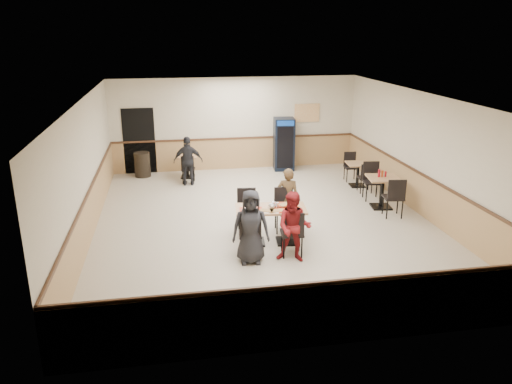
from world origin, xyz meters
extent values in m
plane|color=beige|center=(0.00, 0.00, 0.00)|extent=(10.00, 10.00, 0.00)
plane|color=silver|center=(0.00, 0.00, 3.00)|extent=(10.00, 10.00, 0.00)
plane|color=beige|center=(0.00, 5.00, 1.50)|extent=(8.00, 0.00, 8.00)
plane|color=beige|center=(0.00, -5.00, 1.50)|extent=(8.00, 0.00, 8.00)
plane|color=beige|center=(-4.00, 0.00, 1.50)|extent=(0.00, 10.00, 10.00)
plane|color=beige|center=(4.00, 0.00, 1.50)|extent=(0.00, 10.00, 10.00)
cube|color=tan|center=(0.00, 4.99, 0.50)|extent=(7.98, 0.03, 1.00)
cube|color=tan|center=(3.98, 0.00, 0.50)|extent=(0.03, 9.98, 1.00)
cube|color=#472B19|center=(0.00, 4.97, 1.03)|extent=(7.98, 0.04, 0.06)
cube|color=black|center=(-3.10, 4.98, 1.05)|extent=(1.00, 0.02, 2.10)
cube|color=orange|center=(2.40, 4.96, 1.80)|extent=(0.85, 0.02, 0.60)
cube|color=black|center=(-0.46, -1.15, 0.02)|extent=(0.53, 0.53, 0.04)
cylinder|color=black|center=(-0.46, -1.15, 0.41)|extent=(0.10, 0.10, 0.73)
cube|color=tan|center=(-0.46, -1.15, 0.78)|extent=(0.83, 0.83, 0.04)
cube|color=black|center=(0.28, -1.23, 0.02)|extent=(0.53, 0.53, 0.04)
cylinder|color=black|center=(0.28, -1.23, 0.41)|extent=(0.10, 0.10, 0.73)
cube|color=tan|center=(0.28, -1.23, 0.78)|extent=(0.83, 0.83, 0.04)
imported|color=black|center=(-0.67, -2.05, 0.75)|extent=(0.78, 0.55, 1.51)
imported|color=maroon|center=(0.18, -2.14, 0.72)|extent=(0.85, 0.76, 1.45)
imported|color=#503B22|center=(0.49, -0.34, 0.71)|extent=(0.60, 0.48, 1.43)
imported|color=black|center=(-1.64, 3.40, 0.73)|extent=(0.89, 0.44, 1.47)
cube|color=#B9270C|center=(0.27, -1.39, 0.81)|extent=(0.52, 0.40, 0.02)
cube|color=#B9270C|center=(0.24, -1.10, 0.81)|extent=(0.52, 0.40, 0.02)
cube|color=#B9270C|center=(-0.53, -1.27, 0.81)|extent=(0.52, 0.40, 0.02)
cylinder|color=white|center=(-0.22, -1.37, 0.81)|extent=(0.25, 0.25, 0.01)
cube|color=#CA7A4E|center=(-0.22, -1.37, 0.82)|extent=(0.33, 0.27, 0.02)
cylinder|color=white|center=(-0.01, -1.42, 0.81)|extent=(0.25, 0.25, 0.01)
cube|color=#CA7A4E|center=(-0.01, -1.42, 0.82)|extent=(0.28, 0.19, 0.02)
cylinder|color=white|center=(-0.59, -1.27, 0.81)|extent=(0.25, 0.25, 0.01)
cube|color=#CA7A4E|center=(-0.59, -1.27, 0.82)|extent=(0.31, 0.24, 0.02)
cylinder|color=white|center=(0.38, -1.35, 0.81)|extent=(0.25, 0.25, 0.01)
cube|color=#CA7A4E|center=(0.38, -1.35, 0.82)|extent=(0.33, 0.30, 0.02)
cylinder|color=white|center=(0.25, -1.07, 0.81)|extent=(0.25, 0.25, 0.01)
cube|color=#CA7A4E|center=(0.25, -1.07, 0.82)|extent=(0.33, 0.29, 0.02)
cylinder|color=silver|center=(-0.44, -1.45, 0.86)|extent=(0.09, 0.09, 0.11)
cylinder|color=silver|center=(-0.65, -1.40, 0.86)|extent=(0.09, 0.09, 0.11)
cylinder|color=silver|center=(-0.35, -1.11, 0.86)|extent=(0.09, 0.09, 0.11)
cylinder|color=silver|center=(-0.03, -1.14, 0.87)|extent=(0.07, 0.07, 0.12)
cylinder|color=silver|center=(0.04, -1.20, 0.87)|extent=(0.07, 0.07, 0.12)
ellipsoid|color=silver|center=(-0.07, -1.21, 0.86)|extent=(0.16, 0.16, 0.11)
cube|color=black|center=(3.22, 0.51, 0.02)|extent=(0.56, 0.56, 0.04)
cylinder|color=black|center=(3.22, 0.51, 0.42)|extent=(0.10, 0.10, 0.75)
cube|color=tan|center=(3.22, 0.51, 0.80)|extent=(0.87, 0.87, 0.04)
cube|color=black|center=(3.28, 2.40, 0.02)|extent=(0.46, 0.46, 0.04)
cylinder|color=black|center=(3.28, 2.40, 0.36)|extent=(0.08, 0.08, 0.64)
cube|color=tan|center=(3.28, 2.40, 0.69)|extent=(0.71, 0.71, 0.04)
cylinder|color=#AA0C1A|center=(3.12, 0.56, 0.92)|extent=(0.06, 0.06, 0.20)
cylinder|color=#AB3F16|center=(3.21, 0.56, 0.91)|extent=(0.06, 0.06, 0.17)
cylinder|color=#AA0C1A|center=(3.30, 0.56, 0.89)|extent=(0.05, 0.05, 0.14)
cube|color=black|center=(-1.64, 4.20, 0.02)|extent=(0.47, 0.47, 0.04)
cylinder|color=black|center=(-1.64, 4.20, 0.36)|extent=(0.08, 0.08, 0.64)
cube|color=tan|center=(-1.64, 4.20, 0.69)|extent=(0.74, 0.74, 0.04)
cube|color=black|center=(1.55, 4.60, 0.86)|extent=(0.71, 0.69, 1.71)
cube|color=black|center=(1.51, 4.28, 0.81)|extent=(0.52, 0.07, 1.35)
cube|color=navy|center=(1.51, 4.27, 1.60)|extent=(0.54, 0.07, 0.16)
cylinder|color=black|center=(-3.03, 4.55, 0.39)|extent=(0.49, 0.49, 0.78)
camera|label=1|loc=(-2.16, -11.02, 4.46)|focal=35.00mm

